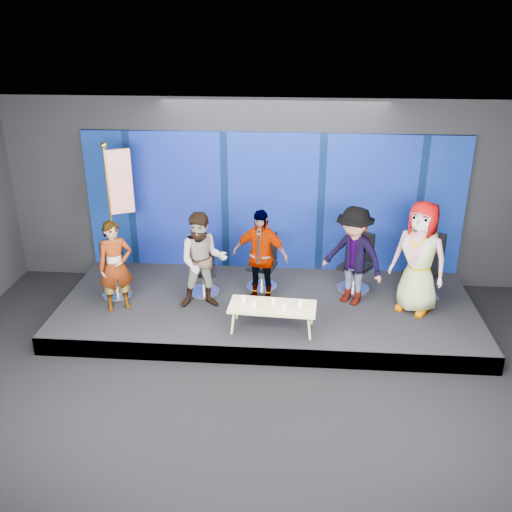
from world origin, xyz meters
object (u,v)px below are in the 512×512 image
object	(u,v)px
panelist_c	(260,256)
chair_d	(356,272)
mug_b	(254,304)
flag_stand	(118,210)
panelist_a	(116,266)
panelist_d	(353,256)
chair_b	(203,275)
mug_a	(244,299)
chair_c	(263,270)
chair_e	(423,277)
panelist_e	(419,258)
mug_d	(284,306)
coffee_table	(272,308)
panelist_b	(203,261)
mug_c	(274,301)
mug_e	(300,303)

from	to	relation	value
panelist_c	chair_d	size ratio (longest dim) A/B	1.56
mug_b	flag_stand	world-z (taller)	flag_stand
panelist_a	panelist_d	world-z (taller)	panelist_d
chair_b	mug_a	xyz separation A→B (m)	(0.82, -1.09, 0.13)
chair_c	chair_e	bearing A→B (deg)	9.43
chair_d	panelist_e	xyz separation A→B (m)	(0.92, -0.68, 0.59)
panelist_a	mug_d	xyz separation A→B (m)	(2.76, -0.58, -0.31)
panelist_c	coffee_table	size ratio (longest dim) A/B	1.20
chair_d	mug_d	bearing A→B (deg)	-92.64
panelist_a	chair_b	distance (m)	1.54
coffee_table	panelist_a	bearing A→B (deg)	169.28
mug_a	panelist_b	bearing A→B (deg)	140.35
chair_b	mug_a	size ratio (longest dim) A/B	9.93
panelist_b	mug_c	bearing A→B (deg)	-36.02
panelist_c	mug_b	size ratio (longest dim) A/B	17.72
panelist_a	mug_b	size ratio (longest dim) A/B	16.56
panelist_c	panelist_e	size ratio (longest dim) A/B	0.87
panelist_b	chair_c	xyz separation A→B (m)	(0.93, 0.78, -0.49)
chair_b	chair_c	world-z (taller)	chair_b
chair_b	mug_d	distance (m)	1.93
chair_e	coffee_table	distance (m)	2.83
chair_b	mug_b	world-z (taller)	chair_b
mug_b	panelist_d	bearing A→B (deg)	34.55
chair_e	mug_c	size ratio (longest dim) A/B	13.33
panelist_a	chair_b	bearing A→B (deg)	0.88
chair_c	flag_stand	xyz separation A→B (m)	(-2.55, 0.07, 1.03)
panelist_e	coffee_table	world-z (taller)	panelist_e
panelist_a	coffee_table	bearing A→B (deg)	-37.42
chair_b	mug_e	distance (m)	2.05
panelist_b	chair_e	size ratio (longest dim) A/B	1.42
panelist_c	mug_c	xyz separation A→B (m)	(0.27, -0.89, -0.36)
coffee_table	chair_c	bearing A→B (deg)	99.66
panelist_b	mug_c	distance (m)	1.39
panelist_c	mug_e	xyz separation A→B (m)	(0.69, -0.94, -0.36)
chair_b	panelist_c	xyz separation A→B (m)	(1.01, -0.21, 0.48)
panelist_b	coffee_table	size ratio (longest dim) A/B	1.21
chair_b	chair_d	world-z (taller)	chair_d
panelist_d	mug_d	bearing A→B (deg)	-100.12
panelist_a	flag_stand	world-z (taller)	flag_stand
panelist_a	panelist_d	size ratio (longest dim) A/B	0.90
mug_a	mug_b	bearing A→B (deg)	-40.01
chair_d	panelist_c	bearing A→B (deg)	-127.33
panelist_a	chair_d	bearing A→B (deg)	-12.48
chair_e	coffee_table	bearing A→B (deg)	-118.73
mug_a	mug_e	distance (m)	0.88
mug_e	chair_e	bearing A→B (deg)	31.14
panelist_e	mug_a	distance (m)	2.90
chair_e	panelist_e	bearing A→B (deg)	-79.25
chair_d	mug_c	xyz separation A→B (m)	(-1.39, -1.43, 0.11)
panelist_c	mug_e	bearing A→B (deg)	-40.61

